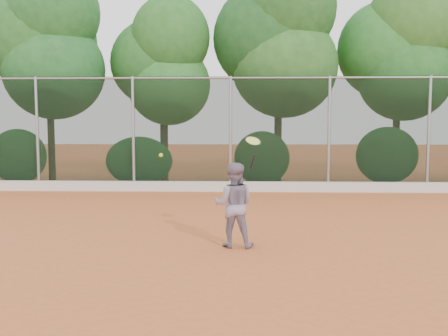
{
  "coord_description": "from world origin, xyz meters",
  "views": [
    {
      "loc": [
        0.31,
        -8.3,
        2.1
      ],
      "look_at": [
        0.0,
        1.0,
        1.25
      ],
      "focal_mm": 40.0,
      "sensor_mm": 36.0,
      "label": 1
    }
  ],
  "objects": [
    {
      "name": "ground",
      "position": [
        0.0,
        0.0,
        0.0
      ],
      "size": [
        80.0,
        80.0,
        0.0
      ],
      "primitive_type": "plane",
      "color": "#BF5D2D",
      "rests_on": "ground"
    },
    {
      "name": "concrete_curb",
      "position": [
        0.0,
        6.82,
        0.15
      ],
      "size": [
        24.0,
        0.2,
        0.3
      ],
      "primitive_type": "cube",
      "color": "beige",
      "rests_on": "ground"
    },
    {
      "name": "tennis_player",
      "position": [
        0.2,
        0.01,
        0.72
      ],
      "size": [
        0.74,
        0.6,
        1.43
      ],
      "primitive_type": "imported",
      "rotation": [
        0.0,
        0.0,
        3.05
      ],
      "color": "gray",
      "rests_on": "ground"
    },
    {
      "name": "chainlink_fence",
      "position": [
        -0.0,
        7.0,
        1.86
      ],
      "size": [
        24.09,
        0.09,
        3.5
      ],
      "color": "black",
      "rests_on": "ground"
    },
    {
      "name": "foliage_backdrop",
      "position": [
        -0.55,
        8.98,
        4.4
      ],
      "size": [
        23.7,
        3.63,
        7.55
      ],
      "color": "#3C2617",
      "rests_on": "ground"
    },
    {
      "name": "tennis_racket",
      "position": [
        0.52,
        0.01,
        1.75
      ],
      "size": [
        0.36,
        0.35,
        0.57
      ],
      "color": "black",
      "rests_on": "ground"
    },
    {
      "name": "tennis_ball_in_flight",
      "position": [
        -1.07,
        0.28,
        1.54
      ],
      "size": [
        0.07,
        0.07,
        0.07
      ],
      "color": "#C2D430",
      "rests_on": "ground"
    }
  ]
}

